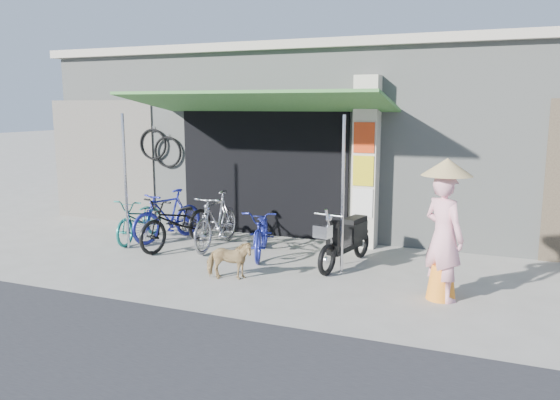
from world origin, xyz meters
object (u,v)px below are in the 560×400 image
at_px(bike_navy, 262,232).
at_px(moped, 346,239).
at_px(bike_silver, 216,220).
at_px(street_dog, 229,260).
at_px(nun, 444,231).
at_px(bike_teal, 140,219).
at_px(bike_black, 178,222).
at_px(bike_blue, 168,215).

height_order(bike_navy, moped, moped).
xyz_separation_m(bike_silver, street_dog, (1.02, -1.51, -0.21)).
xyz_separation_m(bike_silver, nun, (3.95, -1.21, 0.41)).
height_order(bike_teal, nun, nun).
relative_size(bike_black, nun, 0.96).
relative_size(street_dog, moped, 0.42).
bearing_deg(nun, bike_navy, 18.87).
relative_size(bike_blue, bike_silver, 0.95).
bearing_deg(bike_navy, bike_blue, 153.78).
distance_m(bike_blue, bike_black, 0.60).
bearing_deg(bike_navy, bike_black, 165.04).
distance_m(bike_navy, nun, 3.22).
distance_m(bike_teal, moped, 3.98).
height_order(bike_blue, street_dog, bike_blue).
height_order(bike_black, bike_navy, bike_black).
distance_m(bike_teal, bike_navy, 2.52).
distance_m(bike_teal, street_dog, 2.97).
bearing_deg(bike_blue, bike_teal, -135.36).
bearing_deg(street_dog, bike_navy, -14.68).
bearing_deg(bike_navy, moped, -19.25).
relative_size(bike_teal, bike_silver, 0.94).
bearing_deg(bike_teal, street_dog, -35.22).
bearing_deg(bike_blue, bike_silver, 11.18).
distance_m(bike_teal, nun, 5.66).
xyz_separation_m(bike_blue, bike_black, (0.46, -0.39, -0.01)).
bearing_deg(bike_blue, nun, 4.00).
bearing_deg(street_dog, moped, -64.42).
distance_m(bike_silver, bike_navy, 0.97).
bearing_deg(moped, bike_teal, -169.83).
bearing_deg(nun, bike_teal, 26.40).
bearing_deg(bike_black, bike_navy, 13.89).
height_order(bike_navy, nun, nun).
relative_size(bike_blue, moped, 0.97).
height_order(bike_teal, bike_silver, bike_silver).
relative_size(bike_navy, moped, 0.96).
xyz_separation_m(bike_teal, street_dog, (2.59, -1.45, -0.12)).
relative_size(bike_black, bike_silver, 1.07).
height_order(bike_navy, street_dog, bike_navy).
bearing_deg(bike_silver, bike_blue, 170.03).
xyz_separation_m(street_dog, nun, (2.93, 0.30, 0.62)).
height_order(bike_silver, moped, bike_silver).
relative_size(moped, nun, 0.88).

